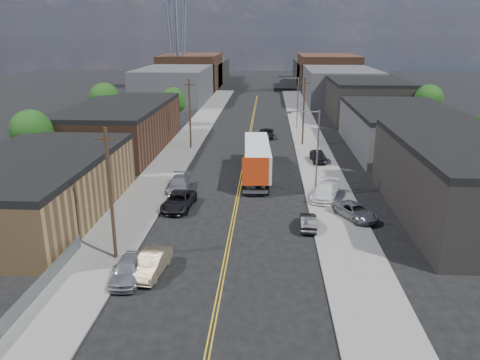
# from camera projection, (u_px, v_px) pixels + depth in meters

# --- Properties ---
(ground) EXTENTS (260.00, 260.00, 0.00)m
(ground) POSITION_uv_depth(u_px,v_px,m) (251.00, 129.00, 82.16)
(ground) COLOR black
(ground) RESTS_ON ground
(centerline) EXTENTS (0.32, 120.00, 0.01)m
(centerline) POSITION_uv_depth(u_px,v_px,m) (247.00, 149.00, 67.89)
(centerline) COLOR gold
(centerline) RESTS_ON ground
(sidewalk_left) EXTENTS (5.00, 140.00, 0.15)m
(sidewalk_left) POSITION_uv_depth(u_px,v_px,m) (182.00, 148.00, 68.41)
(sidewalk_left) COLOR slate
(sidewalk_left) RESTS_ON ground
(sidewalk_right) EXTENTS (5.00, 140.00, 0.15)m
(sidewalk_right) POSITION_uv_depth(u_px,v_px,m) (313.00, 150.00, 67.32)
(sidewalk_right) COLOR slate
(sidewalk_right) RESTS_ON ground
(warehouse_tan) EXTENTS (12.00, 22.00, 5.60)m
(warehouse_tan) POSITION_uv_depth(u_px,v_px,m) (35.00, 187.00, 42.38)
(warehouse_tan) COLOR olive
(warehouse_tan) RESTS_ON ground
(warehouse_brown) EXTENTS (12.00, 26.00, 6.60)m
(warehouse_brown) POSITION_uv_depth(u_px,v_px,m) (121.00, 127.00, 66.97)
(warehouse_brown) COLOR #462A1C
(warehouse_brown) RESTS_ON ground
(industrial_right_a) EXTENTS (14.00, 22.00, 7.10)m
(industrial_right_a) POSITION_uv_depth(u_px,v_px,m) (480.00, 181.00, 41.77)
(industrial_right_a) COLOR black
(industrial_right_a) RESTS_ON ground
(industrial_right_b) EXTENTS (14.00, 24.00, 6.10)m
(industrial_right_b) POSITION_uv_depth(u_px,v_px,m) (401.00, 129.00, 66.66)
(industrial_right_b) COLOR #3A3A3C
(industrial_right_b) RESTS_ON ground
(industrial_right_c) EXTENTS (14.00, 22.00, 7.60)m
(industrial_right_c) POSITION_uv_depth(u_px,v_px,m) (366.00, 99.00, 91.17)
(industrial_right_c) COLOR black
(industrial_right_c) RESTS_ON ground
(skyline_left_a) EXTENTS (16.00, 30.00, 8.00)m
(skyline_left_a) POSITION_uv_depth(u_px,v_px,m) (176.00, 84.00, 115.41)
(skyline_left_a) COLOR #3A3A3C
(skyline_left_a) RESTS_ON ground
(skyline_right_a) EXTENTS (16.00, 30.00, 8.00)m
(skyline_right_a) POSITION_uv_depth(u_px,v_px,m) (339.00, 85.00, 113.11)
(skyline_right_a) COLOR #3A3A3C
(skyline_right_a) RESTS_ON ground
(skyline_left_b) EXTENTS (16.00, 26.00, 10.00)m
(skyline_left_b) POSITION_uv_depth(u_px,v_px,m) (191.00, 72.00, 138.90)
(skyline_left_b) COLOR #462A1C
(skyline_left_b) RESTS_ON ground
(skyline_right_b) EXTENTS (16.00, 26.00, 10.00)m
(skyline_right_b) POSITION_uv_depth(u_px,v_px,m) (327.00, 72.00, 136.60)
(skyline_right_b) COLOR #462A1C
(skyline_right_b) RESTS_ON ground
(skyline_left_c) EXTENTS (16.00, 40.00, 7.00)m
(skyline_left_c) POSITION_uv_depth(u_px,v_px,m) (201.00, 72.00, 158.38)
(skyline_left_c) COLOR black
(skyline_left_c) RESTS_ON ground
(skyline_right_c) EXTENTS (16.00, 40.00, 7.00)m
(skyline_right_c) POSITION_uv_depth(u_px,v_px,m) (320.00, 72.00, 156.09)
(skyline_right_c) COLOR black
(skyline_right_c) RESTS_ON ground
(streetlight_near) EXTENTS (3.39, 0.25, 9.00)m
(streetlight_near) POSITION_uv_depth(u_px,v_px,m) (314.00, 146.00, 46.81)
(streetlight_near) COLOR gray
(streetlight_near) RESTS_ON ground
(streetlight_far) EXTENTS (3.39, 0.25, 9.00)m
(streetlight_far) POSITION_uv_depth(u_px,v_px,m) (295.00, 99.00, 80.12)
(streetlight_far) COLOR gray
(streetlight_far) RESTS_ON ground
(utility_pole_left_near) EXTENTS (1.60, 0.26, 10.00)m
(utility_pole_left_near) POSITION_uv_depth(u_px,v_px,m) (111.00, 194.00, 33.50)
(utility_pole_left_near) COLOR black
(utility_pole_left_near) RESTS_ON ground
(utility_pole_left_far) EXTENTS (1.60, 0.26, 10.00)m
(utility_pole_left_far) POSITION_uv_depth(u_px,v_px,m) (190.00, 114.00, 66.81)
(utility_pole_left_far) COLOR black
(utility_pole_left_far) RESTS_ON ground
(utility_pole_right) EXTENTS (1.60, 0.26, 10.00)m
(utility_pole_right) POSITION_uv_depth(u_px,v_px,m) (304.00, 111.00, 68.72)
(utility_pole_right) COLOR black
(utility_pole_right) RESTS_ON ground
(chainlink_fence) EXTENTS (0.05, 16.00, 1.22)m
(chainlink_fence) POSITION_uv_depth(u_px,v_px,m) (30.00, 296.00, 28.86)
(chainlink_fence) COLOR slate
(chainlink_fence) RESTS_ON ground
(tree_left_near) EXTENTS (4.85, 4.76, 7.91)m
(tree_left_near) POSITION_uv_depth(u_px,v_px,m) (32.00, 134.00, 53.42)
(tree_left_near) COLOR black
(tree_left_near) RESTS_ON ground
(tree_left_mid) EXTENTS (5.10, 5.04, 8.37)m
(tree_left_mid) POSITION_uv_depth(u_px,v_px,m) (105.00, 100.00, 77.12)
(tree_left_mid) COLOR black
(tree_left_mid) RESTS_ON ground
(tree_left_far) EXTENTS (4.35, 4.20, 6.97)m
(tree_left_far) POSITION_uv_depth(u_px,v_px,m) (174.00, 101.00, 83.49)
(tree_left_far) COLOR black
(tree_left_far) RESTS_ON ground
(tree_right_far) EXTENTS (4.85, 4.76, 7.91)m
(tree_right_far) POSITION_uv_depth(u_px,v_px,m) (429.00, 101.00, 78.87)
(tree_right_far) COLOR black
(tree_right_far) RESTS_ON ground
(semi_truck) EXTENTS (3.35, 16.17, 4.21)m
(semi_truck) POSITION_uv_depth(u_px,v_px,m) (257.00, 155.00, 55.02)
(semi_truck) COLOR silver
(semi_truck) RESTS_ON ground
(car_left_a) EXTENTS (2.06, 4.67, 1.56)m
(car_left_a) POSITION_uv_depth(u_px,v_px,m) (128.00, 269.00, 31.90)
(car_left_a) COLOR #A7A9AC
(car_left_a) RESTS_ON ground
(car_left_b) EXTENTS (2.18, 4.85, 1.55)m
(car_left_b) POSITION_uv_depth(u_px,v_px,m) (151.00, 263.00, 32.73)
(car_left_b) COLOR #7D6D52
(car_left_b) RESTS_ON ground
(car_left_c) EXTENTS (2.97, 5.71, 1.53)m
(car_left_c) POSITION_uv_depth(u_px,v_px,m) (179.00, 201.00, 44.83)
(car_left_c) COLOR black
(car_left_c) RESTS_ON ground
(car_left_d) EXTENTS (2.38, 5.22, 1.48)m
(car_left_d) POSITION_uv_depth(u_px,v_px,m) (179.00, 184.00, 49.95)
(car_left_d) COLOR #959799
(car_left_d) RESTS_ON ground
(car_right_oncoming) EXTENTS (1.51, 3.92, 1.27)m
(car_right_oncoming) POSITION_uv_depth(u_px,v_px,m) (308.00, 222.00, 40.29)
(car_right_oncoming) COLOR black
(car_right_oncoming) RESTS_ON ground
(car_right_lot_a) EXTENTS (4.15, 5.24, 1.32)m
(car_right_lot_a) POSITION_uv_depth(u_px,v_px,m) (355.00, 211.00, 42.18)
(car_right_lot_a) COLOR #939598
(car_right_lot_a) RESTS_ON sidewalk_right
(car_right_lot_b) EXTENTS (3.67, 5.77, 1.56)m
(car_right_lot_b) POSITION_uv_depth(u_px,v_px,m) (325.00, 191.00, 47.11)
(car_right_lot_b) COLOR white
(car_right_lot_b) RESTS_ON sidewalk_right
(car_right_lot_c) EXTENTS (2.17, 4.60, 1.52)m
(car_right_lot_c) POSITION_uv_depth(u_px,v_px,m) (318.00, 156.00, 60.58)
(car_right_lot_c) COLOR black
(car_right_lot_c) RESTS_ON sidewalk_right
(car_ahead_truck) EXTENTS (2.35, 5.01, 1.39)m
(car_ahead_truck) POSITION_uv_depth(u_px,v_px,m) (266.00, 133.00, 75.15)
(car_ahead_truck) COLOR black
(car_ahead_truck) RESTS_ON ground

